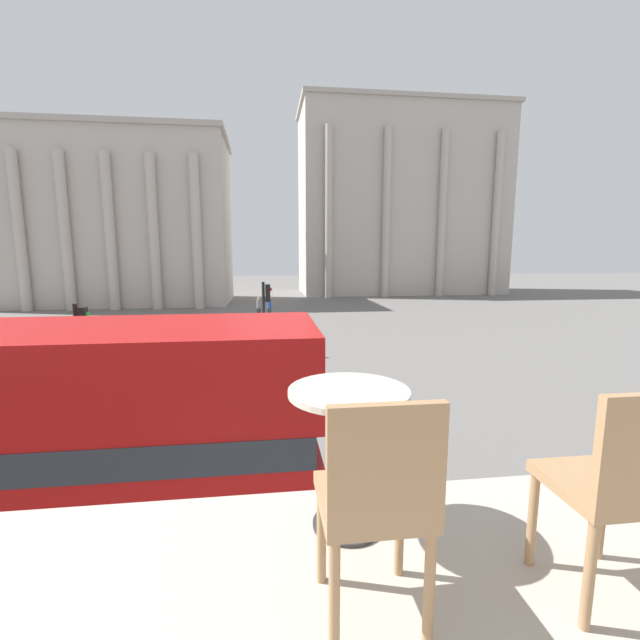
{
  "coord_description": "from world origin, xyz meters",
  "views": [
    {
      "loc": [
        0.48,
        -2.33,
        5.17
      ],
      "look_at": [
        2.75,
        15.52,
        2.36
      ],
      "focal_mm": 24.0,
      "sensor_mm": 36.0,
      "label": 1
    }
  ],
  "objects": [
    {
      "name": "pedestrian_olive",
      "position": [
        -8.67,
        19.64,
        1.01
      ],
      "size": [
        0.32,
        0.32,
        1.76
      ],
      "rotation": [
        0.0,
        0.0,
        0.99
      ],
      "color": "#282B33",
      "rests_on": "ground_plane"
    },
    {
      "name": "pedestrian_blue",
      "position": [
        0.73,
        31.51,
        1.05
      ],
      "size": [
        0.32,
        0.32,
        1.8
      ],
      "rotation": [
        0.0,
        0.0,
        0.76
      ],
      "color": "#282B33",
      "rests_on": "ground_plane"
    },
    {
      "name": "cafe_dining_table",
      "position": [
        0.87,
        -0.35,
        4.32
      ],
      "size": [
        0.6,
        0.6,
        0.73
      ],
      "color": "#2D2D30",
      "rests_on": "cafe_floor_slab"
    },
    {
      "name": "cafe_chair_0",
      "position": [
        0.86,
        -0.95,
        4.3
      ],
      "size": [
        0.4,
        0.4,
        0.91
      ],
      "rotation": [
        0.0,
        0.0,
        -0.12
      ],
      "color": "#A87F56",
      "rests_on": "cafe_floor_slab"
    },
    {
      "name": "plaza_building_right",
      "position": [
        18.17,
        53.6,
        11.72
      ],
      "size": [
        26.4,
        12.03,
        23.44
      ],
      "color": "#BCB2A8",
      "rests_on": "ground_plane"
    },
    {
      "name": "traffic_light_near",
      "position": [
        -4.45,
        9.56,
        2.53
      ],
      "size": [
        0.42,
        0.24,
        3.87
      ],
      "color": "black",
      "rests_on": "ground_plane"
    },
    {
      "name": "pedestrian_grey",
      "position": [
        -0.11,
        32.18,
        0.96
      ],
      "size": [
        0.32,
        0.32,
        1.68
      ],
      "rotation": [
        0.0,
        0.0,
        4.29
      ],
      "color": "#282B33",
      "rests_on": "ground_plane"
    },
    {
      "name": "traffic_light_mid",
      "position": [
        0.45,
        15.0,
        2.63
      ],
      "size": [
        0.42,
        0.24,
        4.04
      ],
      "color": "black",
      "rests_on": "ground_plane"
    },
    {
      "name": "plaza_building_left",
      "position": [
        -15.36,
        45.18,
        8.55
      ],
      "size": [
        24.48,
        12.27,
        17.11
      ],
      "color": "#BCB2A8",
      "rests_on": "ground_plane"
    },
    {
      "name": "pedestrian_yellow",
      "position": [
        2.07,
        18.76,
        0.95
      ],
      "size": [
        0.32,
        0.32,
        1.66
      ],
      "rotation": [
        0.0,
        0.0,
        0.23
      ],
      "color": "#282B33",
      "rests_on": "ground_plane"
    },
    {
      "name": "cafe_chair_1",
      "position": [
        1.8,
        -0.96,
        4.3
      ],
      "size": [
        0.4,
        0.4,
        0.91
      ],
      "rotation": [
        0.0,
        0.0,
        0.12
      ],
      "color": "#A87F56",
      "rests_on": "cafe_floor_slab"
    }
  ]
}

